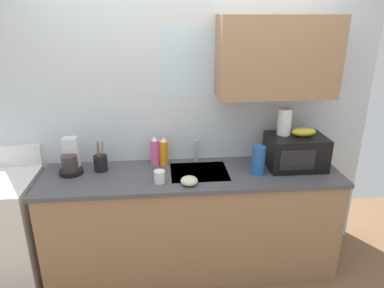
{
  "coord_description": "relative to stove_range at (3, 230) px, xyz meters",
  "views": [
    {
      "loc": [
        -0.24,
        -2.55,
        2.12
      ],
      "look_at": [
        0.0,
        0.0,
        1.15
      ],
      "focal_mm": 32.92,
      "sensor_mm": 36.0,
      "label": 1
    }
  ],
  "objects": [
    {
      "name": "counter_unit",
      "position": [
        1.55,
        -0.0,
        0.0
      ],
      "size": [
        2.4,
        0.63,
        0.9
      ],
      "color": "#9E7551",
      "rests_on": "ground"
    },
    {
      "name": "sink_faucet",
      "position": [
        1.61,
        0.24,
        0.54
      ],
      "size": [
        0.03,
        0.03,
        0.19
      ],
      "primitive_type": "cylinder",
      "color": "#B2B5BA",
      "rests_on": "counter_unit"
    },
    {
      "name": "banana_bunch",
      "position": [
        2.46,
        0.05,
        0.75
      ],
      "size": [
        0.2,
        0.11,
        0.07
      ],
      "primitive_type": "ellipsoid",
      "color": "gold",
      "rests_on": "microwave"
    },
    {
      "name": "coffee_maker",
      "position": [
        0.58,
        0.1,
        0.55
      ],
      "size": [
        0.19,
        0.21,
        0.28
      ],
      "color": "black",
      "rests_on": "counter_unit"
    },
    {
      "name": "stove_range",
      "position": [
        0.0,
        0.0,
        0.0
      ],
      "size": [
        0.6,
        0.6,
        1.08
      ],
      "color": "white",
      "rests_on": "ground"
    },
    {
      "name": "cereal_canister",
      "position": [
        2.07,
        -0.05,
        0.56
      ],
      "size": [
        0.1,
        0.1,
        0.23
      ],
      "primitive_type": "cylinder",
      "color": "#2659A5",
      "rests_on": "counter_unit"
    },
    {
      "name": "microwave",
      "position": [
        2.41,
        0.04,
        0.58
      ],
      "size": [
        0.46,
        0.35,
        0.27
      ],
      "color": "black",
      "rests_on": "counter_unit"
    },
    {
      "name": "dish_soap_bottle_pink",
      "position": [
        1.25,
        0.19,
        0.56
      ],
      "size": [
        0.07,
        0.07,
        0.25
      ],
      "color": "#E55999",
      "rests_on": "counter_unit"
    },
    {
      "name": "paper_towel_roll",
      "position": [
        2.31,
        0.1,
        0.82
      ],
      "size": [
        0.11,
        0.11,
        0.22
      ],
      "primitive_type": "cylinder",
      "color": "white",
      "rests_on": "microwave"
    },
    {
      "name": "utensil_crock",
      "position": [
        0.81,
        0.12,
        0.51
      ],
      "size": [
        0.11,
        0.11,
        0.25
      ],
      "color": "black",
      "rests_on": "counter_unit"
    },
    {
      "name": "mug_white",
      "position": [
        1.29,
        -0.14,
        0.49
      ],
      "size": [
        0.08,
        0.08,
        0.09
      ],
      "primitive_type": "cylinder",
      "color": "white",
      "rests_on": "counter_unit"
    },
    {
      "name": "dish_soap_bottle_orange",
      "position": [
        1.33,
        0.19,
        0.56
      ],
      "size": [
        0.07,
        0.07,
        0.24
      ],
      "color": "orange",
      "rests_on": "counter_unit"
    },
    {
      "name": "kitchen_wall_assembly",
      "position": [
        1.67,
        0.31,
        0.9
      ],
      "size": [
        3.17,
        0.42,
        2.5
      ],
      "color": "silver",
      "rests_on": "ground"
    },
    {
      "name": "small_bowl",
      "position": [
        1.51,
        -0.2,
        0.47
      ],
      "size": [
        0.13,
        0.13,
        0.06
      ],
      "primitive_type": "ellipsoid",
      "color": "beige",
      "rests_on": "counter_unit"
    }
  ]
}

